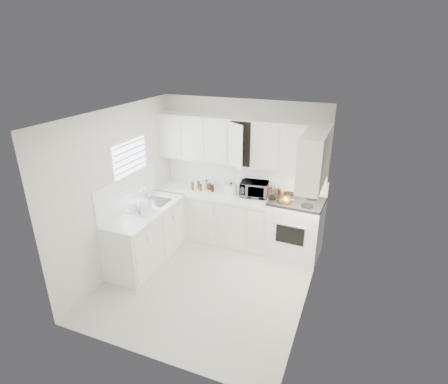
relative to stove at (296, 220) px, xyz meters
The scene contains 35 objects.
floor 1.82m from the stove, 129.82° to the right, with size 3.20×3.20×0.00m, color silver.
ceiling 2.57m from the stove, 129.82° to the right, with size 3.20×3.20×0.00m, color white.
wall_back 1.29m from the stove, 164.37° to the left, with size 3.00×3.00×0.00m, color white.
wall_front 3.16m from the stove, 110.47° to the right, with size 3.00×3.00×0.00m, color white.
wall_left 2.96m from the stove, 153.32° to the right, with size 3.20×3.20×0.00m, color white.
wall_right 1.50m from the stove, 72.13° to the right, with size 3.20×3.20×0.00m, color white.
window_blinds 2.87m from the stove, 159.70° to the right, with size 0.06×0.96×1.06m, color white, non-canonical shape.
lower_cabinets_back 1.49m from the stove, behind, with size 2.22×0.60×0.90m, color white, non-canonical shape.
lower_cabinets_left 2.54m from the stove, 154.31° to the right, with size 0.60×1.60×0.90m, color white, non-canonical shape.
countertop_back 1.49m from the stove, behind, with size 2.24×0.64×0.05m, color white.
countertop_left 2.54m from the stove, 154.22° to the right, with size 0.64×1.62×0.05m, color white.
backsplash_back 1.25m from the stove, 164.86° to the left, with size 2.98×0.02×0.55m, color white.
backsplash_left 2.85m from the stove, 156.89° to the right, with size 0.02×1.60×0.55m, color white.
upper_cabinets_back 1.37m from the stove, behind, with size 3.00×0.33×0.80m, color white, non-canonical shape.
upper_cabinets_right 0.99m from the stove, 62.05° to the right, with size 0.33×0.90×0.80m, color white, non-canonical shape.
sink 2.43m from the stove, 161.79° to the right, with size 0.42×0.38×0.30m, color gray, non-canonical shape.
stove is the anchor object (origin of this frame).
tea_kettle 0.47m from the stove, 138.37° to the right, with size 0.28×0.24×0.26m, color olive, non-canonical shape.
frying_pan 0.38m from the stove, 41.63° to the left, with size 0.29×0.49×0.04m, color black, non-canonical shape.
microwave 0.91m from the stove, behind, with size 0.48×0.27×0.32m, color gray.
rice_cooker 1.26m from the stove, behind, with size 0.22×0.22×0.22m, color white, non-canonical shape.
paper_towel 1.16m from the stove, 168.19° to the left, with size 0.12×0.12×0.27m, color white.
utensil_crock 0.63m from the stove, 162.33° to the right, with size 0.12×0.12×0.36m, color black, non-canonical shape.
dish_rack 2.61m from the stove, 152.42° to the right, with size 0.40×0.30×0.22m, color white, non-canonical shape.
spice_left_0 1.97m from the stove, behind, with size 0.06×0.06×0.13m, color brown.
spice_left_1 1.89m from the stove, behind, with size 0.06×0.06×0.13m, color #246C32.
spice_left_2 1.82m from the stove, behind, with size 0.06×0.06×0.13m, color red.
spice_left_3 1.74m from the stove, behind, with size 0.06×0.06×0.13m, color gold.
spice_left_4 1.67m from the stove, behind, with size 0.06×0.06×0.13m, color maroon.
spice_left_5 1.60m from the stove, behind, with size 0.06×0.06×0.13m, color black.
sauce_right_0 0.65m from the stove, 162.04° to the left, with size 0.06×0.06×0.19m, color red.
sauce_right_1 0.59m from the stove, 167.07° to the left, with size 0.06×0.06×0.19m, color gold.
sauce_right_2 0.57m from the stove, 157.46° to the left, with size 0.06×0.06×0.19m, color maroon.
sauce_right_3 0.52m from the stove, 163.05° to the left, with size 0.06×0.06×0.19m, color black.
sauce_right_4 0.50m from the stove, 150.01° to the left, with size 0.06×0.06×0.19m, color brown.
Camera 1 is at (1.97, -4.23, 3.46)m, focal length 28.79 mm.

